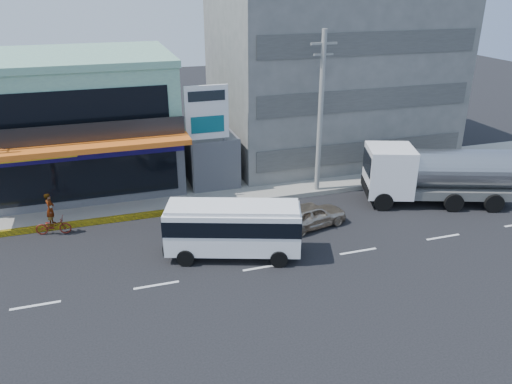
{
  "coord_description": "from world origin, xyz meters",
  "views": [
    {
      "loc": [
        -6.41,
        -19.21,
        12.48
      ],
      "look_at": [
        0.85,
        3.84,
        2.2
      ],
      "focal_mm": 35.0,
      "sensor_mm": 36.0,
      "label": 1
    }
  ],
  "objects_px": {
    "minibus": "(233,226)",
    "satellite_dish": "(210,132)",
    "tanker_truck": "(434,174)",
    "concrete_building": "(329,61)",
    "billboard": "(207,119)",
    "motorcycle_rider": "(52,221)",
    "shop_building": "(77,124)",
    "sedan": "(311,215)",
    "utility_pole_near": "(320,114)"
  },
  "relations": [
    {
      "from": "minibus",
      "to": "satellite_dish",
      "type": "bearing_deg",
      "value": 83.75
    },
    {
      "from": "minibus",
      "to": "sedan",
      "type": "relative_size",
      "value": 1.67
    },
    {
      "from": "satellite_dish",
      "to": "motorcycle_rider",
      "type": "xyz_separation_m",
      "value": [
        -9.58,
        -4.44,
        -2.8
      ]
    },
    {
      "from": "minibus",
      "to": "motorcycle_rider",
      "type": "xyz_separation_m",
      "value": [
        -8.54,
        5.06,
        -0.84
      ]
    },
    {
      "from": "tanker_truck",
      "to": "motorcycle_rider",
      "type": "xyz_separation_m",
      "value": [
        -21.66,
        2.5,
        -1.09
      ]
    },
    {
      "from": "motorcycle_rider",
      "to": "shop_building",
      "type": "bearing_deg",
      "value": 77.93
    },
    {
      "from": "shop_building",
      "to": "sedan",
      "type": "height_order",
      "value": "shop_building"
    },
    {
      "from": "billboard",
      "to": "motorcycle_rider",
      "type": "relative_size",
      "value": 2.95
    },
    {
      "from": "concrete_building",
      "to": "billboard",
      "type": "height_order",
      "value": "concrete_building"
    },
    {
      "from": "utility_pole_near",
      "to": "minibus",
      "type": "relative_size",
      "value": 1.47
    },
    {
      "from": "utility_pole_near",
      "to": "minibus",
      "type": "xyz_separation_m",
      "value": [
        -7.04,
        -5.9,
        -3.53
      ]
    },
    {
      "from": "billboard",
      "to": "utility_pole_near",
      "type": "distance_m",
      "value": 6.75
    },
    {
      "from": "sedan",
      "to": "concrete_building",
      "type": "bearing_deg",
      "value": -40.49
    },
    {
      "from": "shop_building",
      "to": "concrete_building",
      "type": "height_order",
      "value": "concrete_building"
    },
    {
      "from": "sedan",
      "to": "motorcycle_rider",
      "type": "xyz_separation_m",
      "value": [
        -13.4,
        3.31,
        0.08
      ]
    },
    {
      "from": "minibus",
      "to": "motorcycle_rider",
      "type": "bearing_deg",
      "value": 149.36
    },
    {
      "from": "concrete_building",
      "to": "tanker_truck",
      "type": "relative_size",
      "value": 1.75
    },
    {
      "from": "shop_building",
      "to": "billboard",
      "type": "bearing_deg",
      "value": -32.32
    },
    {
      "from": "satellite_dish",
      "to": "minibus",
      "type": "relative_size",
      "value": 0.22
    },
    {
      "from": "tanker_truck",
      "to": "utility_pole_near",
      "type": "bearing_deg",
      "value": 151.18
    },
    {
      "from": "satellite_dish",
      "to": "motorcycle_rider",
      "type": "bearing_deg",
      "value": -155.13
    },
    {
      "from": "sedan",
      "to": "utility_pole_near",
      "type": "bearing_deg",
      "value": -40.48
    },
    {
      "from": "concrete_building",
      "to": "motorcycle_rider",
      "type": "xyz_separation_m",
      "value": [
        -19.58,
        -8.44,
        -6.23
      ]
    },
    {
      "from": "concrete_building",
      "to": "satellite_dish",
      "type": "height_order",
      "value": "concrete_building"
    },
    {
      "from": "tanker_truck",
      "to": "billboard",
      "type": "bearing_deg",
      "value": 157.76
    },
    {
      "from": "satellite_dish",
      "to": "motorcycle_rider",
      "type": "relative_size",
      "value": 0.64
    },
    {
      "from": "billboard",
      "to": "minibus",
      "type": "height_order",
      "value": "billboard"
    },
    {
      "from": "concrete_building",
      "to": "sedan",
      "type": "xyz_separation_m",
      "value": [
        -6.18,
        -11.75,
        -6.31
      ]
    },
    {
      "from": "shop_building",
      "to": "sedan",
      "type": "relative_size",
      "value": 3.06
    },
    {
      "from": "billboard",
      "to": "sedan",
      "type": "xyz_separation_m",
      "value": [
        4.32,
        -5.95,
        -4.24
      ]
    },
    {
      "from": "concrete_building",
      "to": "minibus",
      "type": "bearing_deg",
      "value": -129.27
    },
    {
      "from": "satellite_dish",
      "to": "billboard",
      "type": "height_order",
      "value": "billboard"
    },
    {
      "from": "minibus",
      "to": "tanker_truck",
      "type": "relative_size",
      "value": 0.74
    },
    {
      "from": "concrete_building",
      "to": "billboard",
      "type": "relative_size",
      "value": 2.32
    },
    {
      "from": "billboard",
      "to": "utility_pole_near",
      "type": "relative_size",
      "value": 0.69
    },
    {
      "from": "tanker_truck",
      "to": "motorcycle_rider",
      "type": "relative_size",
      "value": 3.91
    },
    {
      "from": "shop_building",
      "to": "concrete_building",
      "type": "bearing_deg",
      "value": 3.35
    },
    {
      "from": "minibus",
      "to": "tanker_truck",
      "type": "xyz_separation_m",
      "value": [
        13.12,
        2.56,
        0.25
      ]
    },
    {
      "from": "shop_building",
      "to": "minibus",
      "type": "distance_m",
      "value": 14.46
    },
    {
      "from": "billboard",
      "to": "satellite_dish",
      "type": "bearing_deg",
      "value": 74.48
    },
    {
      "from": "satellite_dish",
      "to": "sedan",
      "type": "distance_m",
      "value": 9.11
    },
    {
      "from": "minibus",
      "to": "motorcycle_rider",
      "type": "relative_size",
      "value": 2.9
    },
    {
      "from": "shop_building",
      "to": "satellite_dish",
      "type": "bearing_deg",
      "value": -20.21
    },
    {
      "from": "shop_building",
      "to": "motorcycle_rider",
      "type": "relative_size",
      "value": 5.3
    },
    {
      "from": "minibus",
      "to": "tanker_truck",
      "type": "height_order",
      "value": "tanker_truck"
    },
    {
      "from": "shop_building",
      "to": "utility_pole_near",
      "type": "bearing_deg",
      "value": -25.06
    },
    {
      "from": "concrete_building",
      "to": "billboard",
      "type": "bearing_deg",
      "value": -151.08
    },
    {
      "from": "satellite_dish",
      "to": "shop_building",
      "type": "bearing_deg",
      "value": 159.79
    },
    {
      "from": "billboard",
      "to": "tanker_truck",
      "type": "bearing_deg",
      "value": -22.24
    },
    {
      "from": "shop_building",
      "to": "minibus",
      "type": "bearing_deg",
      "value": -60.78
    }
  ]
}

